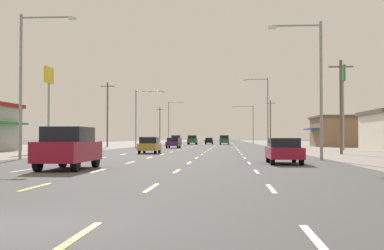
% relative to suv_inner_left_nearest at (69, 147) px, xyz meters
% --- Properties ---
extents(ground_plane, '(572.00, 572.00, 0.00)m').
position_rel_suv_inner_left_nearest_xyz_m(ground_plane, '(3.43, 50.48, -1.03)').
color(ground_plane, '#4C4C4F').
extents(lot_apron_left, '(28.00, 440.00, 0.01)m').
position_rel_suv_inner_left_nearest_xyz_m(lot_apron_left, '(-21.32, 50.48, -1.02)').
color(lot_apron_left, gray).
rests_on(lot_apron_left, ground).
extents(lot_apron_right, '(28.00, 440.00, 0.01)m').
position_rel_suv_inner_left_nearest_xyz_m(lot_apron_right, '(28.18, 50.48, -1.02)').
color(lot_apron_right, gray).
rests_on(lot_apron_right, ground).
extents(lane_markings, '(10.64, 227.60, 0.01)m').
position_rel_suv_inner_left_nearest_xyz_m(lane_markings, '(3.43, 88.98, -1.02)').
color(lane_markings, white).
rests_on(lane_markings, ground).
extents(signal_span_wire, '(26.28, 0.53, 9.59)m').
position_rel_suv_inner_left_nearest_xyz_m(signal_span_wire, '(3.80, -5.81, 4.73)').
color(signal_span_wire, brown).
rests_on(signal_span_wire, ground).
extents(suv_inner_left_nearest, '(1.98, 4.90, 1.98)m').
position_rel_suv_inner_left_nearest_xyz_m(suv_inner_left_nearest, '(0.00, 0.00, 0.00)').
color(suv_inner_left_nearest, maroon).
rests_on(suv_inner_left_nearest, ground).
extents(sedan_far_right_near, '(1.80, 4.50, 1.46)m').
position_rel_suv_inner_left_nearest_xyz_m(sedan_far_right_near, '(10.61, 5.82, -0.27)').
color(sedan_far_right_near, maroon).
rests_on(sedan_far_right_near, ground).
extents(hatchback_inner_left_mid, '(1.72, 3.90, 1.54)m').
position_rel_suv_inner_left_nearest_xyz_m(hatchback_inner_left_mid, '(0.12, 24.16, -0.24)').
color(hatchback_inner_left_mid, '#B28C33').
rests_on(hatchback_inner_left_mid, ground).
extents(sedan_inner_left_midfar, '(1.80, 4.50, 1.46)m').
position_rel_suv_inner_left_nearest_xyz_m(sedan_inner_left_midfar, '(-0.27, 49.19, -0.27)').
color(sedan_inner_left_midfar, '#4C196B').
rests_on(sedan_inner_left_midfar, ground).
extents(suv_inner_right_far, '(1.98, 4.90, 1.98)m').
position_rel_suv_inner_left_nearest_xyz_m(suv_inner_right_far, '(6.78, 85.09, 0.00)').
color(suv_inner_right_far, '#235B2D').
rests_on(suv_inner_right_far, ground).
extents(suv_far_left_farther, '(1.98, 4.90, 1.98)m').
position_rel_suv_inner_left_nearest_xyz_m(suv_far_left_farther, '(-3.60, 86.35, 0.00)').
color(suv_far_left_farther, maroon).
rests_on(suv_far_left_farther, ground).
extents(suv_inner_left_farthest, '(1.98, 4.90, 1.98)m').
position_rel_suv_inner_left_nearest_xyz_m(suv_inner_left_farthest, '(-0.17, 87.78, 0.00)').
color(suv_inner_left_farthest, '#235B2D').
rests_on(suv_inner_left_farthest, ground).
extents(sedan_center_turn_distant_a, '(1.80, 4.50, 1.46)m').
position_rel_suv_inner_left_nearest_xyz_m(sedan_center_turn_distant_a, '(3.26, 93.15, -0.27)').
color(sedan_center_turn_distant_a, black).
rests_on(sedan_center_turn_distant_a, ground).
extents(storefront_right_row_2, '(14.96, 12.40, 5.12)m').
position_rel_suv_inner_left_nearest_xyz_m(storefront_right_row_2, '(28.97, 64.72, 1.55)').
color(storefront_right_row_2, '#8C6B4C').
rests_on(storefront_right_row_2, ground).
extents(pole_sign_left_row_1, '(0.24, 2.49, 9.13)m').
position_rel_suv_inner_left_nearest_xyz_m(pole_sign_left_row_1, '(-11.87, 30.53, 6.07)').
color(pole_sign_left_row_1, gray).
rests_on(pole_sign_left_row_1, ground).
extents(pole_sign_right_row_1, '(0.24, 1.70, 10.09)m').
position_rel_suv_inner_left_nearest_xyz_m(pole_sign_right_row_1, '(21.16, 38.24, 6.41)').
color(pole_sign_right_row_1, gray).
rests_on(pole_sign_right_row_1, ground).
extents(streetlight_left_row_0, '(3.93, 0.26, 9.98)m').
position_rel_suv_inner_left_nearest_xyz_m(streetlight_left_row_0, '(-6.34, 10.56, 4.72)').
color(streetlight_left_row_0, gray).
rests_on(streetlight_left_row_0, ground).
extents(streetlight_right_row_0, '(3.55, 0.26, 9.16)m').
position_rel_suv_inner_left_nearest_xyz_m(streetlight_right_row_0, '(13.24, 10.56, 4.24)').
color(streetlight_right_row_0, gray).
rests_on(streetlight_right_row_0, ground).
extents(streetlight_left_row_1, '(4.63, 0.26, 8.90)m').
position_rel_suv_inner_left_nearest_xyz_m(streetlight_left_row_1, '(-6.19, 54.83, 4.23)').
color(streetlight_left_row_1, gray).
rests_on(streetlight_left_row_1, ground).
extents(streetlight_right_row_1, '(3.87, 0.26, 10.64)m').
position_rel_suv_inner_left_nearest_xyz_m(streetlight_right_row_1, '(13.23, 54.83, 5.05)').
color(streetlight_right_row_1, gray).
rests_on(streetlight_right_row_1, ground).
extents(streetlight_left_row_2, '(3.93, 0.26, 10.26)m').
position_rel_suv_inner_left_nearest_xyz_m(streetlight_left_row_2, '(-6.35, 99.10, 4.86)').
color(streetlight_left_row_2, gray).
rests_on(streetlight_left_row_2, ground).
extents(streetlight_right_row_2, '(5.08, 0.26, 9.20)m').
position_rel_suv_inner_left_nearest_xyz_m(streetlight_right_row_2, '(12.98, 99.10, 4.44)').
color(streetlight_right_row_2, gray).
rests_on(streetlight_right_row_2, ground).
extents(utility_pole_right_row_0, '(2.20, 0.26, 8.47)m').
position_rel_suv_inner_left_nearest_xyz_m(utility_pole_right_row_0, '(17.63, 23.20, 3.40)').
color(utility_pole_right_row_0, brown).
rests_on(utility_pole_right_row_0, ground).
extents(utility_pole_left_row_1, '(2.20, 0.26, 10.29)m').
position_rel_suv_inner_left_nearest_xyz_m(utility_pole_left_row_1, '(-11.66, 56.80, 4.32)').
color(utility_pole_left_row_1, brown).
rests_on(utility_pole_left_row_1, ground).
extents(utility_pole_right_row_2, '(2.20, 0.26, 9.60)m').
position_rel_suv_inner_left_nearest_xyz_m(utility_pole_right_row_2, '(16.80, 88.66, 3.97)').
color(utility_pole_right_row_2, brown).
rests_on(utility_pole_right_row_2, ground).
extents(utility_pole_left_row_3, '(2.20, 0.26, 10.16)m').
position_rel_suv_inner_left_nearest_xyz_m(utility_pole_left_row_3, '(-11.90, 122.21, 4.25)').
color(utility_pole_left_row_3, brown).
rests_on(utility_pole_left_row_3, ground).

